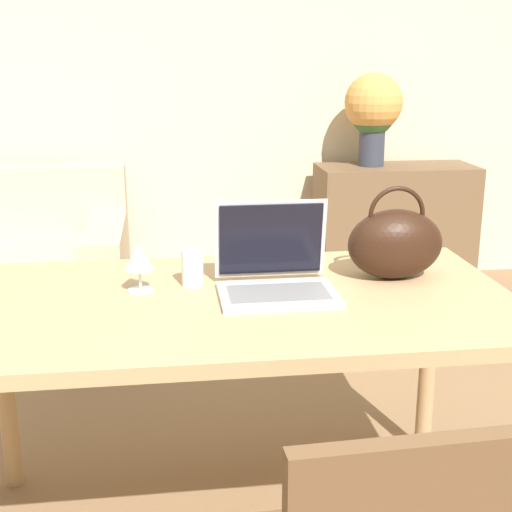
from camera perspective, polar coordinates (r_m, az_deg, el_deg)
wall_back at (r=4.45m, az=-4.05°, el=14.85°), size 10.00×0.06×2.70m
dining_table at (r=2.04m, az=-1.71°, el=-5.57°), size 1.59×0.86×0.78m
sideboard at (r=4.48m, az=10.96°, el=2.17°), size 0.95×0.40×0.78m
laptop at (r=2.05m, az=1.49°, el=-0.94°), size 0.33×0.28×0.25m
drinking_glass at (r=2.10m, az=-5.11°, el=-0.95°), size 0.06×0.06×0.11m
wine_glass at (r=2.05m, az=-9.34°, el=-0.22°), size 0.08×0.08×0.14m
handbag at (r=2.19m, az=11.07°, el=1.03°), size 0.29×0.17×0.28m
flower_vase at (r=4.35m, az=9.36°, el=11.49°), size 0.34×0.34×0.55m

